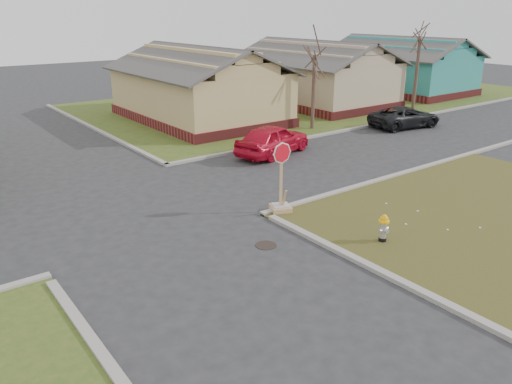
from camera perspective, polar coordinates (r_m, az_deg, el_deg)
ground at (r=14.27m, az=-7.16°, el=-7.70°), size 120.00×120.00×0.00m
verge_far_right at (r=40.97m, az=7.21°, el=10.60°), size 37.00×19.00×0.05m
curbs at (r=18.42m, az=-14.98°, el=-1.69°), size 80.00×40.00×0.12m
manhole at (r=14.98m, az=1.15°, el=-6.10°), size 0.64×0.64×0.01m
side_house_yellow at (r=32.24m, az=-6.64°, el=12.00°), size 7.60×11.60×4.70m
side_house_tan at (r=38.23m, az=6.72°, el=13.23°), size 7.60×11.60×4.70m
side_house_teal at (r=45.65m, az=16.18°, el=13.68°), size 7.60×11.60×4.70m
tree_mid_right at (r=29.61m, az=6.58°, el=11.23°), size 0.22×0.22×4.20m
tree_far_right at (r=37.27m, az=17.86°, el=12.64°), size 0.22×0.22×4.76m
fire_hydrant at (r=15.43m, az=14.37°, el=-3.84°), size 0.32×0.32×0.86m
stop_sign at (r=17.22m, az=2.86°, el=-0.48°), size 0.69×0.68×2.45m
red_sedan at (r=24.27m, az=1.93°, el=6.03°), size 4.67×2.85×1.49m
dark_pickup at (r=31.50m, az=16.66°, el=8.23°), size 4.77×2.81×1.24m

